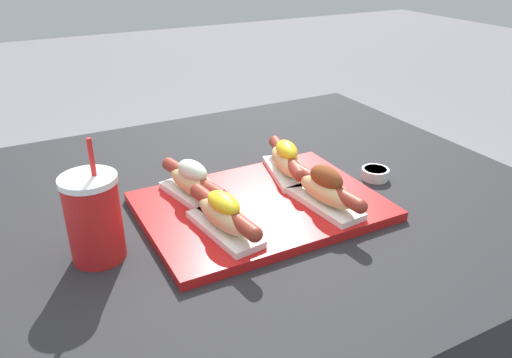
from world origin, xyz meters
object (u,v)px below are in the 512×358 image
Objects in this scene: hot_dog_1 at (326,189)px; sauce_bowl at (375,173)px; drink_cup at (94,218)px; serving_tray at (261,206)px; hot_dog_2 at (193,182)px; hot_dog_3 at (286,160)px; hot_dog_0 at (224,214)px.

hot_dog_1 reaches higher than sauce_bowl.
hot_dog_1 is at bearing -8.21° from drink_cup.
hot_dog_2 reaches higher than serving_tray.
hot_dog_3 is at bearing 1.69° from hot_dog_2.
hot_dog_0 is at bearing 178.40° from hot_dog_1.
serving_tray is at bearing -142.28° from hot_dog_3.
hot_dog_0 is 0.25m from hot_dog_3.
serving_tray is at bearing -178.59° from sauce_bowl.
hot_dog_2 is 0.98× the size of drink_cup.
hot_dog_2 is at bearing 145.23° from serving_tray.
hot_dog_2 is 0.21m from hot_dog_3.
drink_cup is (-0.30, -0.01, 0.06)m from serving_tray.
hot_dog_3 is at bearing 37.72° from serving_tray.
drink_cup is (-0.20, -0.08, 0.02)m from hot_dog_2.
hot_dog_1 is 0.41m from drink_cup.
drink_cup reaches higher than hot_dog_2.
hot_dog_2 reaches higher than hot_dog_3.
hot_dog_0 is 0.14m from hot_dog_2.
hot_dog_1 is (0.10, -0.07, 0.04)m from serving_tray.
hot_dog_3 is (0.21, 0.01, -0.00)m from hot_dog_2.
hot_dog_3 is at bearing 12.51° from drink_cup.
sauce_bowl is at bearing 1.41° from serving_tray.
hot_dog_3 is (0.21, 0.14, 0.00)m from hot_dog_0.
hot_dog_1 is at bearing -34.98° from hot_dog_2.
hot_dog_0 is 1.01× the size of hot_dog_2.
serving_tray is at bearing 2.02° from drink_cup.
hot_dog_3 is at bearing 34.49° from hot_dog_0.
hot_dog_3 reaches higher than serving_tray.
drink_cup is at bearing 171.79° from hot_dog_1.
drink_cup is (-0.41, -0.09, 0.02)m from hot_dog_3.
hot_dog_2 is (-0.20, 0.14, -0.00)m from hot_dog_1.
hot_dog_3 is 3.41× the size of sauce_bowl.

